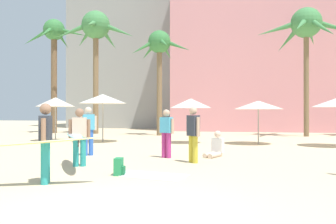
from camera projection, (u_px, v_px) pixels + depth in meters
The scene contains 19 objects.
ground at pixel (123, 212), 5.30m from camera, with size 120.00×120.00×0.00m, color beige.
hotel_pink at pixel (314, 45), 31.13m from camera, with size 24.34×9.13×15.18m, color pink.
hotel_tower_gray at pixel (151, 14), 38.86m from camera, with size 15.64×9.12×25.18m, color gray.
palm_tree_left at pixel (96, 32), 25.87m from camera, with size 5.75×5.83×9.09m.
palm_tree_center at pixel (54, 43), 26.61m from camera, with size 5.08×5.00×8.68m.
palm_tree_right at pixel (306, 29), 22.66m from camera, with size 6.40×6.10×8.36m.
palm_tree_far_right at pixel (159, 50), 23.76m from camera, with size 3.93×4.10×7.14m.
cafe_umbrella_0 at pixel (258, 105), 16.94m from camera, with size 2.36×2.36×2.11m.
cafe_umbrella_2 at pixel (103, 99), 18.14m from camera, with size 2.44×2.44×2.49m.
cafe_umbrella_3 at pixel (191, 103), 17.48m from camera, with size 2.06×2.06×2.24m.
cafe_umbrella_4 at pixel (56, 102), 19.03m from camera, with size 2.08×2.08×2.37m.
beach_towel at pixel (151, 175), 8.39m from camera, with size 1.73×0.82×0.01m, color white.
backpack at pixel (119, 167), 8.42m from camera, with size 0.27×0.32×0.42m.
person_near_left at pixel (43, 140), 7.33m from camera, with size 2.57×1.28×1.71m.
person_near_right at pixel (78, 135), 9.72m from camera, with size 1.85×2.78×1.64m.
person_far_right at pixel (88, 129), 12.39m from camera, with size 0.54×0.44×1.72m.
person_far_left at pixel (166, 131), 11.73m from camera, with size 0.59×0.37×1.63m.
person_mid_right at pixel (193, 132), 10.56m from camera, with size 0.48×0.51×1.70m.
person_mid_left at pixel (216, 148), 12.11m from camera, with size 0.69×1.00×0.89m.
Camera 1 is at (1.75, -5.06, 1.49)m, focal length 37.40 mm.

